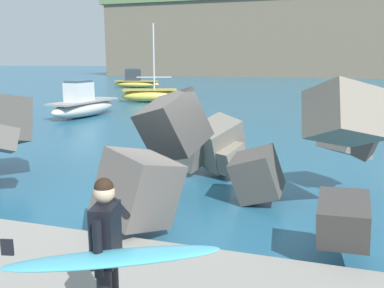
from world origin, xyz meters
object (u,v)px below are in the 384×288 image
object	(u,v)px
surfer_with_board	(107,254)
boat_near_centre	(83,105)
boat_mid_left	(150,95)
boat_near_right	(136,82)
mooring_buoy_middle	(327,93)

from	to	relation	value
surfer_with_board	boat_near_centre	size ratio (longest dim) A/B	0.39
boat_near_centre	boat_mid_left	distance (m)	8.99
surfer_with_board	boat_mid_left	bearing A→B (deg)	112.60
boat_near_right	mooring_buoy_middle	xyz separation A→B (m)	(21.22, -4.57, -0.44)
mooring_buoy_middle	boat_near_centre	bearing A→B (deg)	-123.74
boat_mid_left	mooring_buoy_middle	world-z (taller)	boat_mid_left
boat_near_centre	boat_near_right	world-z (taller)	boat_near_right
boat_near_right	boat_mid_left	distance (m)	17.27
surfer_with_board	mooring_buoy_middle	bearing A→B (deg)	86.90
surfer_with_board	mooring_buoy_middle	distance (m)	36.75
boat_near_right	boat_mid_left	xyz separation A→B (m)	(8.35, -15.11, -0.11)
surfer_with_board	mooring_buoy_middle	xyz separation A→B (m)	(1.99, 36.68, -1.06)
boat_near_centre	boat_mid_left	xyz separation A→B (m)	(0.18, 8.99, -0.10)
boat_near_centre	mooring_buoy_middle	xyz separation A→B (m)	(13.05, 19.53, -0.43)
boat_mid_left	boat_near_right	bearing A→B (deg)	118.93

